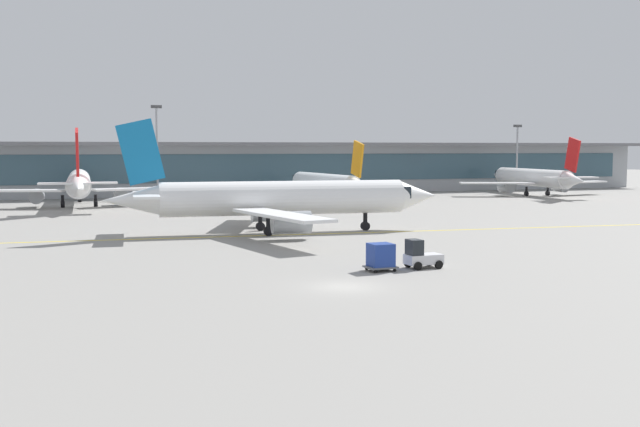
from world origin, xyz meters
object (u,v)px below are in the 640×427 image
object	(u,v)px
gate_airplane_2	(326,183)
taxiing_regional_jet	(279,199)
gate_airplane_1	(79,184)
apron_light_mast_1	(157,148)
gate_airplane_3	(533,178)
apron_light_mast_2	(517,155)
cargo_dolly_lead	(381,256)
baggage_tug	(421,256)

from	to	relation	value
gate_airplane_2	taxiing_regional_jet	xyz separation A→B (m)	(-19.43, -41.07, 0.52)
gate_airplane_1	taxiing_regional_jet	distance (m)	46.72
apron_light_mast_1	gate_airplane_3	bearing A→B (deg)	-10.39
gate_airplane_2	apron_light_mast_2	distance (m)	47.53
gate_airplane_1	taxiing_regional_jet	xyz separation A→B (m)	(18.44, -42.93, 0.06)
cargo_dolly_lead	apron_light_mast_2	bearing A→B (deg)	48.57
gate_airplane_1	baggage_tug	xyz separation A→B (m)	(21.81, -67.93, -2.48)
taxiing_regional_jet	baggage_tug	xyz separation A→B (m)	(3.37, -25.00, -2.54)
gate_airplane_3	cargo_dolly_lead	size ratio (longest dim) A/B	14.49
cargo_dolly_lead	apron_light_mast_2	size ratio (longest dim) A/B	0.17
cargo_dolly_lead	apron_light_mast_1	xyz separation A→B (m)	(-5.71, 80.59, 7.50)
gate_airplane_2	apron_light_mast_2	bearing A→B (deg)	-77.06
gate_airplane_2	apron_light_mast_1	distance (m)	29.35
baggage_tug	apron_light_mast_1	distance (m)	81.29
apron_light_mast_1	gate_airplane_2	bearing A→B (deg)	-29.94
gate_airplane_1	apron_light_mast_2	world-z (taller)	apron_light_mast_2
gate_airplane_3	apron_light_mast_1	xyz separation A→B (m)	(-65.81, 12.07, 5.43)
gate_airplane_1	apron_light_mast_1	distance (m)	18.72
gate_airplane_3	cargo_dolly_lead	bearing A→B (deg)	143.76
taxiing_regional_jet	apron_light_mast_2	distance (m)	85.05
gate_airplane_3	apron_light_mast_1	bearing A→B (deg)	84.63
gate_airplane_1	gate_airplane_3	size ratio (longest dim) A/B	1.08
taxiing_regional_jet	baggage_tug	bearing A→B (deg)	-77.58
gate_airplane_3	baggage_tug	size ratio (longest dim) A/B	11.82
apron_light_mast_1	apron_light_mast_2	bearing A→B (deg)	-0.21
gate_airplane_2	gate_airplane_3	distance (m)	40.92
gate_airplane_2	cargo_dolly_lead	bearing A→B (deg)	159.38
gate_airplane_1	apron_light_mast_2	bearing A→B (deg)	-80.07
baggage_tug	gate_airplane_1	bearing A→B (deg)	105.10
gate_airplane_3	apron_light_mast_2	size ratio (longest dim) A/B	2.39
baggage_tug	cargo_dolly_lead	world-z (taller)	baggage_tug
taxiing_regional_jet	gate_airplane_1	bearing A→B (deg)	117.99
gate_airplane_3	apron_light_mast_2	bearing A→B (deg)	-15.10
gate_airplane_3	cargo_dolly_lead	distance (m)	91.17
gate_airplane_2	gate_airplane_3	size ratio (longest dim) A/B	0.93
gate_airplane_1	gate_airplane_3	world-z (taller)	gate_airplane_1
gate_airplane_1	gate_airplane_2	xyz separation A→B (m)	(37.88, -1.86, -0.46)
gate_airplane_1	baggage_tug	bearing A→B (deg)	-160.66
gate_airplane_1	taxiing_regional_jet	world-z (taller)	taxiing_regional_jet
gate_airplane_1	gate_airplane_3	bearing A→B (deg)	-88.14
cargo_dolly_lead	gate_airplane_2	bearing A→B (deg)	71.08
taxiing_regional_jet	apron_light_mast_1	size ratio (longest dim) A/B	2.20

